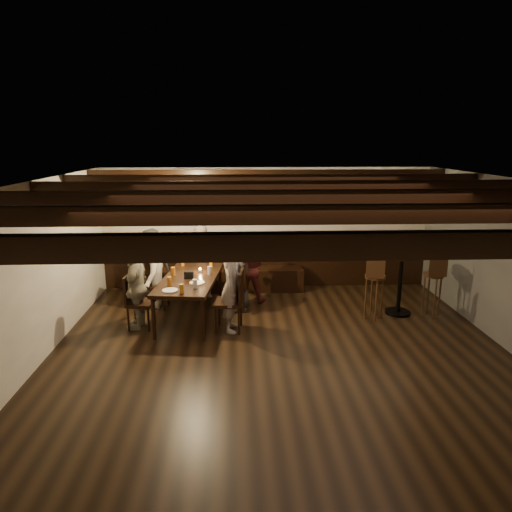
{
  "coord_description": "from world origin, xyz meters",
  "views": [
    {
      "loc": [
        -0.61,
        -5.46,
        2.91
      ],
      "look_at": [
        -0.31,
        1.3,
        1.18
      ],
      "focal_mm": 32.0,
      "sensor_mm": 36.0,
      "label": 1
    }
  ],
  "objects_px": {
    "chair_right_far": "(230,312)",
    "dining_table": "(190,281)",
    "chair_left_near": "(156,294)",
    "person_left_near": "(153,273)",
    "chair_left_far": "(140,312)",
    "bar_stool_right": "(432,294)",
    "person_right_far": "(232,287)",
    "person_bench_right": "(249,268)",
    "high_top_table": "(401,275)",
    "person_bench_left": "(152,264)",
    "person_left_far": "(137,287)",
    "chair_right_near": "(236,295)",
    "person_bench_centre": "(201,261)",
    "bar_stool_left": "(374,296)",
    "person_right_near": "(238,276)"
  },
  "relations": [
    {
      "from": "chair_right_far",
      "to": "high_top_table",
      "type": "relative_size",
      "value": 0.92
    },
    {
      "from": "person_left_near",
      "to": "bar_stool_right",
      "type": "xyz_separation_m",
      "value": [
        4.75,
        -0.64,
        -0.25
      ]
    },
    {
      "from": "chair_left_near",
      "to": "person_left_near",
      "type": "height_order",
      "value": "person_left_near"
    },
    {
      "from": "chair_right_near",
      "to": "person_left_far",
      "type": "xyz_separation_m",
      "value": [
        -1.56,
        -0.73,
        0.4
      ]
    },
    {
      "from": "chair_left_far",
      "to": "high_top_table",
      "type": "bearing_deg",
      "value": 102.02
    },
    {
      "from": "person_right_near",
      "to": "bar_stool_left",
      "type": "bearing_deg",
      "value": -96.38
    },
    {
      "from": "person_left_near",
      "to": "person_right_near",
      "type": "height_order",
      "value": "person_left_near"
    },
    {
      "from": "bar_stool_right",
      "to": "person_left_near",
      "type": "bearing_deg",
      "value": 175.66
    },
    {
      "from": "chair_right_near",
      "to": "bar_stool_right",
      "type": "xyz_separation_m",
      "value": [
        3.29,
        -0.47,
        0.13
      ]
    },
    {
      "from": "person_bench_centre",
      "to": "dining_table",
      "type": "bearing_deg",
      "value": 90.0
    },
    {
      "from": "person_bench_left",
      "to": "bar_stool_right",
      "type": "height_order",
      "value": "person_bench_left"
    },
    {
      "from": "bar_stool_right",
      "to": "chair_right_near",
      "type": "bearing_deg",
      "value": 175.16
    },
    {
      "from": "chair_right_far",
      "to": "person_bench_centre",
      "type": "xyz_separation_m",
      "value": [
        -0.54,
        1.57,
        0.42
      ]
    },
    {
      "from": "chair_left_far",
      "to": "chair_right_near",
      "type": "height_order",
      "value": "chair_right_near"
    },
    {
      "from": "chair_right_far",
      "to": "dining_table",
      "type": "bearing_deg",
      "value": 58.0
    },
    {
      "from": "dining_table",
      "to": "person_right_near",
      "type": "xyz_separation_m",
      "value": [
        0.8,
        0.36,
        -0.03
      ]
    },
    {
      "from": "person_left_near",
      "to": "person_right_near",
      "type": "xyz_separation_m",
      "value": [
        1.49,
        -0.17,
        -0.03
      ]
    },
    {
      "from": "high_top_table",
      "to": "person_bench_right",
      "type": "bearing_deg",
      "value": 163.82
    },
    {
      "from": "person_left_near",
      "to": "person_right_far",
      "type": "bearing_deg",
      "value": 59.04
    },
    {
      "from": "person_bench_right",
      "to": "person_left_near",
      "type": "height_order",
      "value": "person_left_near"
    },
    {
      "from": "bar_stool_right",
      "to": "person_bench_left",
      "type": "bearing_deg",
      "value": 170.5
    },
    {
      "from": "chair_left_near",
      "to": "person_right_far",
      "type": "xyz_separation_m",
      "value": [
        1.36,
        -1.06,
        0.46
      ]
    },
    {
      "from": "person_right_near",
      "to": "high_top_table",
      "type": "relative_size",
      "value": 1.18
    },
    {
      "from": "person_bench_centre",
      "to": "person_bench_right",
      "type": "bearing_deg",
      "value": 170.54
    },
    {
      "from": "dining_table",
      "to": "person_left_far",
      "type": "bearing_deg",
      "value": -149.04
    },
    {
      "from": "chair_left_far",
      "to": "bar_stool_right",
      "type": "height_order",
      "value": "bar_stool_right"
    },
    {
      "from": "person_left_near",
      "to": "person_left_far",
      "type": "height_order",
      "value": "person_left_far"
    },
    {
      "from": "person_bench_right",
      "to": "bar_stool_right",
      "type": "bearing_deg",
      "value": 170.18
    },
    {
      "from": "person_bench_centre",
      "to": "chair_left_far",
      "type": "bearing_deg",
      "value": 64.41
    },
    {
      "from": "dining_table",
      "to": "chair_left_far",
      "type": "relative_size",
      "value": 2.28
    },
    {
      "from": "dining_table",
      "to": "person_left_near",
      "type": "bearing_deg",
      "value": 149.04
    },
    {
      "from": "dining_table",
      "to": "bar_stool_right",
      "type": "bearing_deg",
      "value": 5.04
    },
    {
      "from": "person_bench_right",
      "to": "bar_stool_left",
      "type": "distance_m",
      "value": 2.28
    },
    {
      "from": "dining_table",
      "to": "person_left_near",
      "type": "height_order",
      "value": "person_left_near"
    },
    {
      "from": "person_bench_left",
      "to": "chair_right_far",
      "type": "bearing_deg",
      "value": 140.2
    },
    {
      "from": "person_right_far",
      "to": "bar_stool_right",
      "type": "relative_size",
      "value": 1.35
    },
    {
      "from": "person_right_far",
      "to": "person_bench_left",
      "type": "bearing_deg",
      "value": 50.71
    },
    {
      "from": "person_left_far",
      "to": "high_top_table",
      "type": "xyz_separation_m",
      "value": [
        4.35,
        0.41,
        0.02
      ]
    },
    {
      "from": "person_bench_left",
      "to": "bar_stool_left",
      "type": "relative_size",
      "value": 1.26
    },
    {
      "from": "chair_left_near",
      "to": "person_bench_right",
      "type": "xyz_separation_m",
      "value": [
        1.66,
        0.26,
        0.39
      ]
    },
    {
      "from": "person_bench_centre",
      "to": "person_left_near",
      "type": "xyz_separation_m",
      "value": [
        -0.81,
        -0.51,
        -0.06
      ]
    },
    {
      "from": "person_right_near",
      "to": "high_top_table",
      "type": "bearing_deg",
      "value": -89.91
    },
    {
      "from": "chair_left_far",
      "to": "high_top_table",
      "type": "distance_m",
      "value": 4.36
    },
    {
      "from": "person_bench_centre",
      "to": "person_right_near",
      "type": "relative_size",
      "value": 1.14
    },
    {
      "from": "chair_left_far",
      "to": "high_top_table",
      "type": "height_order",
      "value": "high_top_table"
    },
    {
      "from": "person_left_far",
      "to": "person_right_far",
      "type": "height_order",
      "value": "person_right_far"
    },
    {
      "from": "dining_table",
      "to": "person_right_far",
      "type": "xyz_separation_m",
      "value": [
        0.69,
        -0.53,
        0.06
      ]
    },
    {
      "from": "person_bench_right",
      "to": "person_right_far",
      "type": "distance_m",
      "value": 1.36
    },
    {
      "from": "chair_right_near",
      "to": "person_bench_centre",
      "type": "relative_size",
      "value": 0.62
    },
    {
      "from": "dining_table",
      "to": "bar_stool_left",
      "type": "relative_size",
      "value": 1.86
    }
  ]
}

